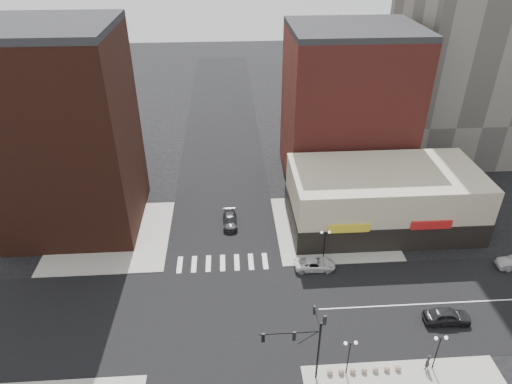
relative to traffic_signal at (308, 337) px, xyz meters
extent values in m
plane|color=black|center=(-7.24, 7.83, -4.96)|extent=(240.00, 240.00, 0.00)
cube|color=black|center=(-7.24, 7.83, -4.95)|extent=(200.00, 14.00, 0.02)
cube|color=black|center=(-7.24, 7.83, -4.95)|extent=(14.00, 200.00, 0.02)
cube|color=gray|center=(-21.74, 22.33, -4.90)|extent=(15.00, 15.00, 0.12)
cube|color=gray|center=(7.26, 22.33, -4.90)|extent=(15.00, 15.00, 0.12)
cube|color=#391A12|center=(-26.24, 26.33, 7.54)|extent=(16.00, 15.00, 25.00)
cube|color=#391A12|center=(-39.24, 41.83, 1.04)|extent=(20.00, 18.00, 12.00)
cube|color=maroon|center=(11.76, 37.33, 6.04)|extent=(18.00, 15.00, 22.00)
cube|color=#B8AF92|center=(13.76, 22.83, -0.96)|extent=(24.00, 12.00, 8.00)
cube|color=black|center=(13.76, 22.83, -3.26)|extent=(24.20, 12.20, 3.40)
cylinder|color=black|center=(0.96, -0.37, -1.46)|extent=(0.18, 0.18, 7.00)
cylinder|color=black|center=(-1.64, -0.37, 1.04)|extent=(5.20, 0.11, 0.11)
cylinder|color=black|center=(-0.04, -0.37, 0.34)|extent=(1.72, 0.06, 1.46)
cylinder|color=black|center=(0.96, 1.13, 1.04)|extent=(0.11, 3.00, 0.11)
cube|color=black|center=(-3.84, -0.37, 0.64)|extent=(0.28, 0.18, 0.95)
sphere|color=red|center=(-3.84, -0.37, 0.94)|extent=(0.16, 0.16, 0.16)
cube|color=black|center=(-1.24, -0.37, 0.64)|extent=(0.28, 0.18, 0.95)
sphere|color=red|center=(-1.24, -0.37, 0.94)|extent=(0.16, 0.16, 0.16)
cube|color=black|center=(0.96, 2.43, 0.64)|extent=(0.18, 0.28, 0.95)
sphere|color=red|center=(0.96, 2.43, 0.94)|extent=(0.16, 0.16, 0.16)
cube|color=black|center=(1.21, -0.37, 2.34)|extent=(0.28, 0.18, 0.95)
sphere|color=red|center=(1.21, -0.37, 2.64)|extent=(0.16, 0.16, 0.16)
cylinder|color=black|center=(3.76, -0.17, -2.84)|extent=(0.11, 0.11, 4.00)
cylinder|color=black|center=(3.76, -0.17, -0.94)|extent=(0.90, 0.06, 0.06)
sphere|color=white|center=(3.31, -0.17, -0.84)|extent=(0.32, 0.32, 0.32)
sphere|color=white|center=(4.21, -0.17, -0.84)|extent=(0.32, 0.32, 0.32)
cylinder|color=black|center=(11.76, -0.17, -2.84)|extent=(0.11, 0.11, 4.00)
cylinder|color=black|center=(11.76, -0.17, -0.94)|extent=(0.90, 0.06, 0.06)
sphere|color=white|center=(11.31, -0.17, -0.84)|extent=(0.32, 0.32, 0.32)
sphere|color=white|center=(12.21, -0.17, -0.84)|extent=(0.32, 0.32, 0.32)
cylinder|color=black|center=(4.76, 15.83, -2.84)|extent=(0.11, 0.11, 4.00)
cylinder|color=black|center=(4.76, 15.83, -0.94)|extent=(0.90, 0.06, 0.06)
sphere|color=white|center=(4.31, 15.83, -0.84)|extent=(0.32, 0.32, 0.32)
sphere|color=white|center=(5.21, 15.83, -0.84)|extent=(0.32, 0.32, 0.32)
sphere|color=gray|center=(2.26, -0.17, -4.57)|extent=(0.53, 0.53, 0.53)
sphere|color=gray|center=(3.31, -0.17, -4.57)|extent=(0.53, 0.53, 0.53)
sphere|color=gray|center=(4.36, -0.17, -4.57)|extent=(0.53, 0.53, 0.53)
sphere|color=gray|center=(5.41, -0.17, -4.57)|extent=(0.53, 0.53, 0.53)
sphere|color=gray|center=(6.46, -0.17, -4.57)|extent=(0.53, 0.53, 0.53)
sphere|color=gray|center=(7.51, -0.17, -4.57)|extent=(0.53, 0.53, 0.53)
sphere|color=gray|center=(8.56, -0.17, -4.57)|extent=(0.53, 0.53, 0.53)
imported|color=silver|center=(3.48, 14.33, -4.30)|extent=(4.84, 2.34, 1.33)
imported|color=black|center=(15.43, 5.28, -4.16)|extent=(4.80, 2.10, 1.61)
imported|color=black|center=(-6.30, 23.91, -4.29)|extent=(1.97, 4.67, 1.34)
imported|color=#29272D|center=(11.18, -0.17, -3.97)|extent=(0.76, 0.73, 1.75)
camera|label=1|loc=(-6.17, -26.29, 30.68)|focal=32.00mm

